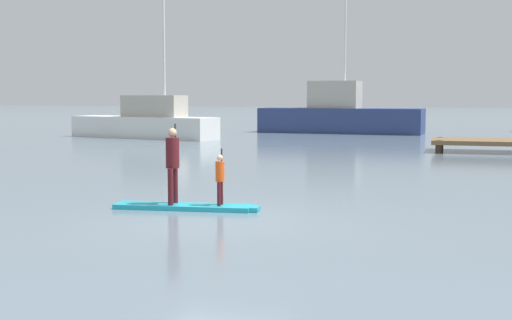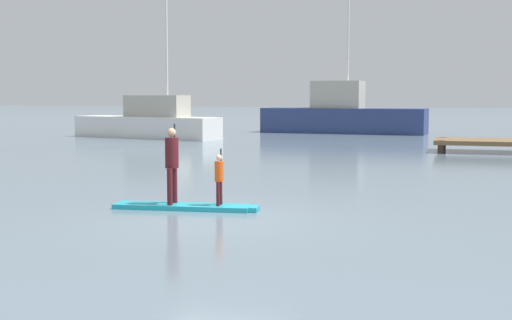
{
  "view_description": "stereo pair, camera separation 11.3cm",
  "coord_description": "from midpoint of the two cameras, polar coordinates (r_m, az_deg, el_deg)",
  "views": [
    {
      "loc": [
        4.32,
        -12.54,
        2.39
      ],
      "look_at": [
        -0.37,
        3.63,
        0.8
      ],
      "focal_mm": 48.8,
      "sensor_mm": 36.0,
      "label": 1
    },
    {
      "loc": [
        4.43,
        -12.51,
        2.39
      ],
      "look_at": [
        -0.37,
        3.63,
        0.8
      ],
      "focal_mm": 48.8,
      "sensor_mm": 36.0,
      "label": 2
    }
  ],
  "objects": [
    {
      "name": "paddleboard_near",
      "position": [
        14.65,
        -5.94,
        -3.83
      ],
      "size": [
        3.1,
        0.92,
        0.1
      ],
      "color": "#1E9EB2",
      "rests_on": "ground"
    },
    {
      "name": "ground_plane",
      "position": [
        13.48,
        -3.05,
        -4.84
      ],
      "size": [
        240.0,
        240.0,
        0.0
      ],
      "primitive_type": "plane",
      "color": "slate"
    },
    {
      "name": "fishing_boat_white_large",
      "position": [
        43.83,
        6.79,
        3.67
      ],
      "size": [
        10.25,
        3.32,
        9.97
      ],
      "color": "navy",
      "rests_on": "ground"
    },
    {
      "name": "paddler_adult",
      "position": [
        14.62,
        -7.06,
        -0.05
      ],
      "size": [
        0.31,
        0.5,
        1.68
      ],
      "color": "#4C1419",
      "rests_on": "paddleboard_near"
    },
    {
      "name": "paddler_child_solo",
      "position": [
        14.4,
        -3.18,
        -1.4
      ],
      "size": [
        0.2,
        0.38,
        1.17
      ],
      "color": "#4C1419",
      "rests_on": "paddleboard_near"
    },
    {
      "name": "motor_boat_small_navy",
      "position": [
        38.96,
        -9.09,
        3.06
      ],
      "size": [
        8.95,
        3.8,
        7.71
      ],
      "color": "silver",
      "rests_on": "ground"
    }
  ]
}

